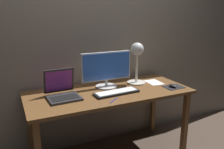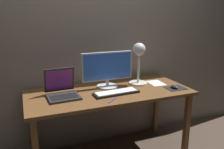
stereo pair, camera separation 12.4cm
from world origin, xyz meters
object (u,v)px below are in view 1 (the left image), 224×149
keyboard_main (117,92)px  pen (114,100)px  desk_lamp (137,56)px  mouse (173,86)px  monitor (106,69)px  laptop (62,90)px

keyboard_main → pen: (-0.10, -0.15, -0.01)m
desk_lamp → mouse: 0.48m
desk_lamp → mouse: size_ratio=4.62×
keyboard_main → monitor: bearing=91.7°
laptop → pen: (0.39, -0.29, -0.07)m
desk_lamp → pen: 0.65m
laptop → monitor: bearing=10.4°
laptop → pen: size_ratio=2.19×
monitor → keyboard_main: bearing=-88.3°
laptop → desk_lamp: size_ratio=0.69×
mouse → pen: (-0.71, -0.08, -0.02)m
desk_lamp → pen: desk_lamp is taller
monitor → laptop: (-0.48, -0.09, -0.13)m
monitor → pen: monitor is taller
monitor → keyboard_main: 0.29m
monitor → mouse: size_ratio=5.54×
mouse → keyboard_main: bearing=173.1°
keyboard_main → laptop: size_ratio=1.46×
keyboard_main → mouse: 0.61m
laptop → desk_lamp: (0.84, 0.08, 0.23)m
pen → desk_lamp: bearing=39.4°
keyboard_main → pen: keyboard_main is taller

